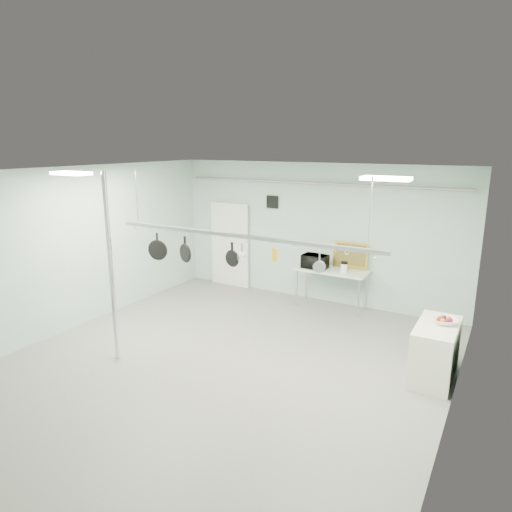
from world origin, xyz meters
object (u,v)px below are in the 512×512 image
Objects in this scene: skillet_mid at (185,249)px; skillet_left at (157,246)px; microwave at (315,261)px; prep_table at (332,272)px; coffee_canister at (344,268)px; chrome_pole at (111,270)px; pot_rack at (237,234)px; side_cabinet at (435,352)px; fruit_bowl at (445,321)px; skillet_right at (232,254)px.

skillet_left is at bearing -159.04° from skillet_mid.
microwave is 1.14× the size of skillet_left.
coffee_canister is (0.32, -0.13, 0.17)m from prep_table.
chrome_pole is 0.67× the size of pot_rack.
prep_table is at bearing 139.21° from side_cabinet.
side_cabinet is at bearing -42.87° from coffee_canister.
prep_table is 0.33× the size of pot_rack.
pot_rack is 1.72m from skillet_left.
pot_rack is at bearing 20.96° from skillet_mid.
side_cabinet is 2.50× the size of skillet_left.
skillet_right is at bearing -158.95° from fruit_bowl.
microwave is (1.94, 4.10, -0.54)m from chrome_pole.
pot_rack reaches higher than skillet_mid.
skillet_left reaches higher than coffee_canister.
side_cabinet is 3.14× the size of skillet_right.
microwave is at bearing 92.07° from skillet_mid.
skillet_left is at bearing -165.64° from fruit_bowl.
chrome_pole is at bearing -112.22° from skillet_mid.
coffee_canister is 3.03m from fruit_bowl.
side_cabinet is 4.39m from skillet_mid.
chrome_pole is at bearing -118.71° from prep_table.
fruit_bowl is (2.63, -2.10, 0.11)m from prep_table.
prep_table reaches higher than side_cabinet.
skillet_left is at bearing -166.63° from side_cabinet.
skillet_mid is (-1.46, -3.30, 1.03)m from prep_table.
prep_table is at bearing 42.27° from skillet_left.
pot_rack is at bearing 25.35° from chrome_pole.
microwave is at bearing 96.45° from skillet_right.
pot_rack reaches higher than skillet_left.
chrome_pole is at bearing -122.77° from coffee_canister.
skillet_right is (-0.50, -3.30, 1.06)m from prep_table.
chrome_pole is at bearing -156.88° from fruit_bowl.
skillet_right is (-0.82, -3.17, 0.89)m from coffee_canister.
prep_table is at bearing 90.32° from skillet_right.
microwave reaches higher than side_cabinet.
skillet_left reaches higher than fruit_bowl.
skillet_left is at bearing -122.20° from prep_table.
pot_rack is 3.47m from coffee_canister.
prep_table is at bearing 157.95° from coffee_canister.
chrome_pole is 8.36× the size of skillet_right.
chrome_pole is 7.07× the size of skillet_mid.
coffee_canister is (0.72, 3.17, -1.23)m from pot_rack.
skillet_left reaches higher than microwave.
pot_rack is at bearing -158.31° from fruit_bowl.
skillet_mid is at bearing -164.64° from side_cabinet.
chrome_pole is 1.26m from skillet_mid.
fruit_bowl is 4.94m from skillet_left.
fruit_bowl is (3.03, 1.20, -1.28)m from pot_rack.
skillet_mid reaches higher than side_cabinet.
skillet_mid is at bearing -119.25° from coffee_canister.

